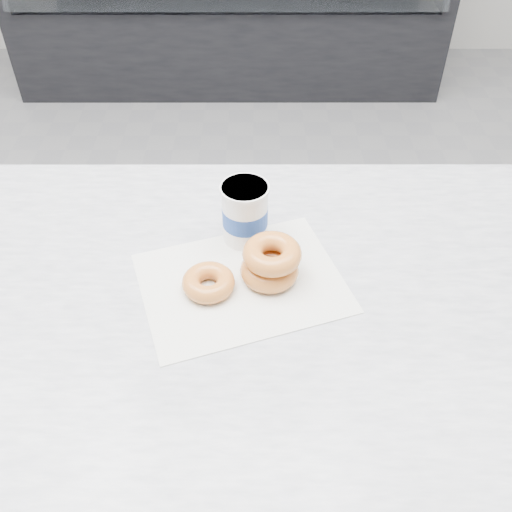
{
  "coord_description": "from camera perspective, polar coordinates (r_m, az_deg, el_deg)",
  "views": [
    {
      "loc": [
        0.15,
        -1.27,
        1.61
      ],
      "look_at": [
        0.15,
        -0.57,
        0.95
      ],
      "focal_mm": 40.0,
      "sensor_mm": 36.0,
      "label": 1
    }
  ],
  "objects": [
    {
      "name": "donut_single",
      "position": [
        0.97,
        -4.78,
        -2.65
      ],
      "size": [
        0.1,
        0.1,
        0.03
      ],
      "primitive_type": "torus",
      "rotation": [
        0.0,
        0.0,
        0.09
      ],
      "color": "orange",
      "rests_on": "wax_paper"
    },
    {
      "name": "ground",
      "position": [
        2.05,
        -4.27,
        -8.56
      ],
      "size": [
        5.0,
        5.0,
        0.0
      ],
      "primitive_type": "plane",
      "color": "gray",
      "rests_on": "ground"
    },
    {
      "name": "counter",
      "position": [
        1.34,
        -6.72,
        -16.67
      ],
      "size": [
        3.06,
        0.76,
        0.9
      ],
      "color": "#333335",
      "rests_on": "ground"
    },
    {
      "name": "donut_stack",
      "position": [
        0.97,
        1.48,
        -0.61
      ],
      "size": [
        0.14,
        0.14,
        0.07
      ],
      "color": "orange",
      "rests_on": "wax_paper"
    },
    {
      "name": "coffee_cup",
      "position": [
        1.03,
        -1.1,
        4.35
      ],
      "size": [
        0.1,
        0.1,
        0.12
      ],
      "rotation": [
        0.0,
        0.0,
        0.27
      ],
      "color": "white",
      "rests_on": "counter"
    },
    {
      "name": "wax_paper",
      "position": [
        0.99,
        -1.44,
        -2.68
      ],
      "size": [
        0.41,
        0.35,
        0.0
      ],
      "primitive_type": "cube",
      "rotation": [
        0.0,
        0.0,
        0.32
      ],
      "color": "silver",
      "rests_on": "counter"
    }
  ]
}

